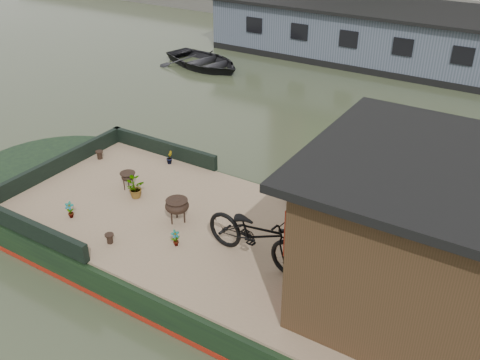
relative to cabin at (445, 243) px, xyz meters
The scene contains 17 objects.
ground 2.88m from the cabin, behind, with size 120.00×120.00×0.00m, color #333A25.
houseboat_hull 3.87m from the cabin, behind, with size 14.01×4.02×0.60m.
houseboat_deck 2.52m from the cabin, behind, with size 11.80×3.80×0.05m, color #897054.
bow_bulwark 7.33m from the cabin, behind, with size 3.00×4.00×0.35m.
cabin is the anchor object (origin of this frame).
bicycle 2.94m from the cabin, behind, with size 0.69×1.99×1.04m, color black.
potted_plant_a 6.65m from the cabin, behind, with size 0.18×0.12×0.34m, color brown.
potted_plant_b 6.58m from the cabin, 165.25° to the left, with size 0.16×0.13×0.30m, color brown.
potted_plant_c 6.03m from the cabin, behind, with size 0.38×0.33×0.42m, color #A2562F.
potted_plant_d 3.64m from the cabin, 152.50° to the left, with size 0.27×0.27×0.48m, color brown.
potted_plant_e 4.42m from the cabin, 169.95° to the right, with size 0.17×0.11×0.31m, color brown.
brazier_front 6.39m from the cabin, behind, with size 0.34×0.34×0.37m, color black, non-canonical shape.
brazier_rear 4.77m from the cabin, behind, with size 0.44×0.44×0.47m, color black, non-canonical shape.
bollard_port 7.93m from the cabin, behind, with size 0.17×0.17×0.19m, color black.
bollard_stbd 5.54m from the cabin, 166.11° to the right, with size 0.16×0.16×0.18m, color black.
dinghy 14.64m from the cabin, 138.95° to the left, with size 2.51×3.51×0.73m, color black.
far_houseboat 14.20m from the cabin, 98.88° to the left, with size 20.40×4.40×2.11m.
Camera 1 is at (2.96, -6.61, 6.28)m, focal length 40.00 mm.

